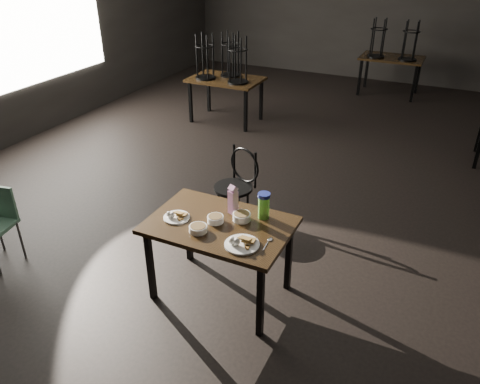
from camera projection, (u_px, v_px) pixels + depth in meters
The scene contains 12 objects.
main_table at pixel (220, 231), 3.96m from camera, with size 1.20×0.80×0.75m.
plate_left at pixel (176, 216), 3.98m from camera, with size 0.23×0.23×0.07m.
plate_right at pixel (242, 243), 3.63m from camera, with size 0.28×0.28×0.09m.
bowl_near at pixel (215, 219), 3.93m from camera, with size 0.14×0.14×0.05m.
bowl_far at pixel (242, 216), 3.95m from camera, with size 0.15×0.15×0.06m.
bowl_big at pixel (198, 228), 3.80m from camera, with size 0.15×0.15×0.05m.
juice_carton at pixel (233, 200), 4.01m from camera, with size 0.09×0.09×0.27m.
water_bottle at pixel (264, 205), 3.94m from camera, with size 0.11×0.11×0.24m.
spoon at pixel (269, 240), 3.69m from camera, with size 0.04×0.18×0.01m.
bentwood_chair at pixel (238, 181), 5.07m from camera, with size 0.46×0.45×0.88m.
bg_table_left at pixel (225, 77), 7.83m from camera, with size 1.20×0.80×1.48m.
bg_table_far at pixel (392, 57), 9.20m from camera, with size 1.20×0.80×1.48m.
Camera 1 is at (1.09, -4.75, 2.88)m, focal length 35.00 mm.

